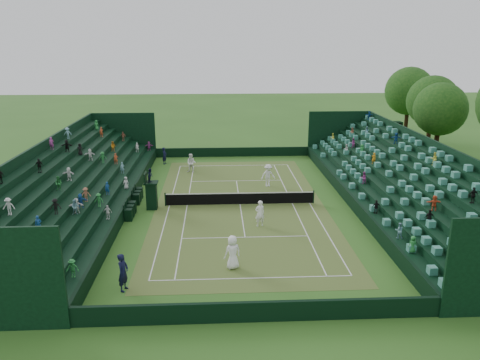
{
  "coord_description": "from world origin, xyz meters",
  "views": [
    {
      "loc": [
        -1.78,
        -34.41,
        12.27
      ],
      "look_at": [
        0.0,
        0.0,
        2.0
      ],
      "focal_mm": 35.0,
      "sensor_mm": 36.0,
      "label": 1
    }
  ],
  "objects_px": {
    "tennis_net": "(240,198)",
    "player_near_east": "(260,213)",
    "player_far_west": "(191,163)",
    "umpire_chair": "(151,192)",
    "player_near_west": "(233,252)",
    "player_far_east": "(268,175)"
  },
  "relations": [
    {
      "from": "tennis_net",
      "to": "player_near_east",
      "type": "distance_m",
      "value": 4.66
    },
    {
      "from": "tennis_net",
      "to": "player_far_west",
      "type": "distance_m",
      "value": 10.46
    },
    {
      "from": "umpire_chair",
      "to": "player_far_west",
      "type": "relative_size",
      "value": 1.71
    },
    {
      "from": "tennis_net",
      "to": "player_far_west",
      "type": "relative_size",
      "value": 6.29
    },
    {
      "from": "player_far_west",
      "to": "umpire_chair",
      "type": "bearing_deg",
      "value": -91.49
    },
    {
      "from": "player_near_west",
      "to": "player_near_east",
      "type": "bearing_deg",
      "value": -132.09
    },
    {
      "from": "player_far_east",
      "to": "umpire_chair",
      "type": "bearing_deg",
      "value": -163.92
    },
    {
      "from": "player_near_east",
      "to": "player_far_east",
      "type": "height_order",
      "value": "player_far_east"
    },
    {
      "from": "player_near_west",
      "to": "player_near_east",
      "type": "relative_size",
      "value": 1.05
    },
    {
      "from": "umpire_chair",
      "to": "player_near_east",
      "type": "bearing_deg",
      "value": -26.41
    },
    {
      "from": "tennis_net",
      "to": "player_near_west",
      "type": "height_order",
      "value": "player_near_west"
    },
    {
      "from": "umpire_chair",
      "to": "player_far_east",
      "type": "height_order",
      "value": "umpire_chair"
    },
    {
      "from": "player_near_east",
      "to": "player_far_east",
      "type": "bearing_deg",
      "value": -113.68
    },
    {
      "from": "player_near_west",
      "to": "umpire_chair",
      "type": "bearing_deg",
      "value": -83.41
    },
    {
      "from": "player_far_west",
      "to": "player_far_east",
      "type": "xyz_separation_m",
      "value": [
        6.93,
        -4.88,
        0.07
      ]
    },
    {
      "from": "tennis_net",
      "to": "player_far_east",
      "type": "distance_m",
      "value": 5.42
    },
    {
      "from": "tennis_net",
      "to": "player_far_east",
      "type": "height_order",
      "value": "player_far_east"
    },
    {
      "from": "umpire_chair",
      "to": "player_near_west",
      "type": "height_order",
      "value": "umpire_chair"
    },
    {
      "from": "player_far_west",
      "to": "player_far_east",
      "type": "distance_m",
      "value": 8.48
    },
    {
      "from": "umpire_chair",
      "to": "player_far_west",
      "type": "distance_m",
      "value": 10.47
    },
    {
      "from": "tennis_net",
      "to": "player_near_west",
      "type": "relative_size",
      "value": 5.95
    },
    {
      "from": "player_near_east",
      "to": "player_far_west",
      "type": "height_order",
      "value": "player_near_east"
    }
  ]
}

